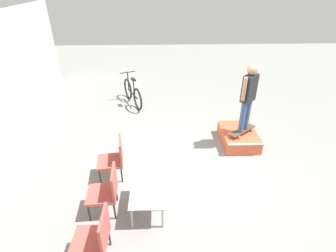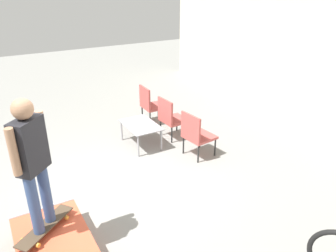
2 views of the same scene
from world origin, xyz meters
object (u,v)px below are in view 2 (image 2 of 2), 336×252
Objects in this scene: patio_chair_center at (171,117)px; person_skater at (32,157)px; coffee_table at (141,127)px; patio_chair_left at (150,103)px; patio_chair_right at (196,133)px; skate_ramp_box at (54,244)px; skateboard_on_ramp at (45,226)px.

person_skater is at bearing 120.80° from patio_chair_center.
patio_chair_left is at bearing 142.88° from coffee_table.
coffee_table is 1.02× the size of patio_chair_left.
patio_chair_right is at bearing -178.86° from patio_chair_left.
coffee_table is 1.20m from patio_chair_right.
skate_ramp_box is 3.22m from patio_chair_right.
coffee_table reaches higher than skate_ramp_box.
patio_chair_right is (-1.20, 2.97, 0.33)m from skate_ramp_box.
person_skater is 1.82× the size of patio_chair_left.
coffee_table is 1.02× the size of patio_chair_right.
coffee_table is 1.02× the size of patio_chair_center.
skate_ramp_box is at bearing 81.19° from skateboard_on_ramp.
patio_chair_right is at bearing 162.44° from skateboard_on_ramp.
skateboard_on_ramp is at bearing 136.15° from patio_chair_left.
coffee_table is (-2.15, 2.25, 0.26)m from skate_ramp_box.
person_skater is 1.78× the size of coffee_table.
patio_chair_right is (-1.11, 3.01, -0.90)m from person_skater.
skate_ramp_box is 3.68m from patio_chair_center.
person_skater is 1.82× the size of patio_chair_center.
person_skater is 4.36m from patio_chair_left.
skate_ramp_box is at bearing 137.38° from patio_chair_left.
person_skater is (-0.00, -0.00, 0.98)m from skateboard_on_ramp.
patio_chair_center is (0.95, 0.00, 0.00)m from patio_chair_left.
patio_chair_center is (-2.06, 3.01, 0.09)m from skateboard_on_ramp.
skate_ramp_box is 1.28× the size of coffee_table.
patio_chair_right is (0.96, 0.72, 0.07)m from coffee_table.
patio_chair_center reaches higher than coffee_table.
patio_chair_right reaches higher than coffee_table.
skate_ramp_box is 4.31m from patio_chair_left.
patio_chair_left is 1.90m from patio_chair_right.
patio_chair_center is at bearing 125.90° from skate_ramp_box.
patio_chair_right is at bearing 176.42° from patio_chair_center.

